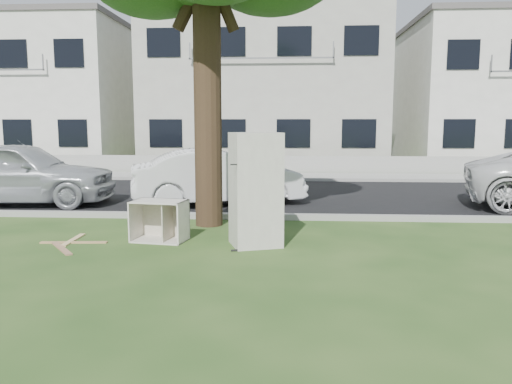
# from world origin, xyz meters

# --- Properties ---
(ground) EXTENTS (120.00, 120.00, 0.00)m
(ground) POSITION_xyz_m (0.00, 0.00, 0.00)
(ground) COLOR #234217
(road) EXTENTS (120.00, 7.00, 0.01)m
(road) POSITION_xyz_m (0.00, 6.00, 0.01)
(road) COLOR black
(road) RESTS_ON ground
(kerb_near) EXTENTS (120.00, 0.18, 0.12)m
(kerb_near) POSITION_xyz_m (0.00, 2.45, 0.00)
(kerb_near) COLOR gray
(kerb_near) RESTS_ON ground
(kerb_far) EXTENTS (120.00, 0.18, 0.12)m
(kerb_far) POSITION_xyz_m (0.00, 9.55, 0.00)
(kerb_far) COLOR gray
(kerb_far) RESTS_ON ground
(sidewalk) EXTENTS (120.00, 2.80, 0.01)m
(sidewalk) POSITION_xyz_m (0.00, 11.00, 0.01)
(sidewalk) COLOR gray
(sidewalk) RESTS_ON ground
(low_wall) EXTENTS (120.00, 0.15, 0.70)m
(low_wall) POSITION_xyz_m (0.00, 12.60, 0.35)
(low_wall) COLOR gray
(low_wall) RESTS_ON ground
(townhouse_left) EXTENTS (10.20, 8.16, 7.04)m
(townhouse_left) POSITION_xyz_m (-12.00, 17.50, 3.52)
(townhouse_left) COLOR white
(townhouse_left) RESTS_ON ground
(townhouse_center) EXTENTS (11.22, 8.16, 7.44)m
(townhouse_center) POSITION_xyz_m (0.00, 17.50, 3.72)
(townhouse_center) COLOR beige
(townhouse_center) RESTS_ON ground
(townhouse_right) EXTENTS (10.20, 8.16, 6.84)m
(townhouse_right) POSITION_xyz_m (12.00, 17.50, 3.42)
(townhouse_right) COLOR white
(townhouse_right) RESTS_ON ground
(fridge) EXTENTS (0.95, 0.92, 1.86)m
(fridge) POSITION_xyz_m (0.63, 0.20, 0.93)
(fridge) COLOR #BAB4A8
(fridge) RESTS_ON ground
(cabinet) EXTENTS (0.97, 0.69, 0.70)m
(cabinet) POSITION_xyz_m (-1.03, 0.39, 0.35)
(cabinet) COLOR white
(cabinet) RESTS_ON ground
(plank_a) EXTENTS (1.12, 0.18, 0.02)m
(plank_a) POSITION_xyz_m (-2.44, 0.13, 0.01)
(plank_a) COLOR tan
(plank_a) RESTS_ON ground
(plank_b) EXTENTS (0.68, 0.83, 0.02)m
(plank_b) POSITION_xyz_m (-2.47, -0.28, 0.01)
(plank_b) COLOR #9A6E50
(plank_b) RESTS_ON ground
(plank_c) EXTENTS (0.13, 0.89, 0.02)m
(plank_c) POSITION_xyz_m (-2.53, 0.32, 0.01)
(plank_c) COLOR tan
(plank_c) RESTS_ON ground
(car_center) EXTENTS (4.46, 2.70, 1.39)m
(car_center) POSITION_xyz_m (-0.57, 4.30, 0.69)
(car_center) COLOR silver
(car_center) RESTS_ON ground
(car_left) EXTENTS (4.86, 2.30, 1.61)m
(car_left) POSITION_xyz_m (-5.54, 4.00, 0.80)
(car_left) COLOR #B1B5B9
(car_left) RESTS_ON ground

